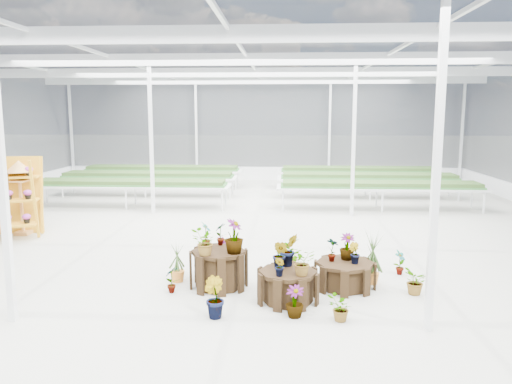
# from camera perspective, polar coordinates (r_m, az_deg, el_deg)

# --- Properties ---
(ground_plane) EXTENTS (24.00, 24.00, 0.00)m
(ground_plane) POSITION_cam_1_polar(r_m,az_deg,el_deg) (11.20, -1.85, -6.65)
(ground_plane) COLOR gray
(ground_plane) RESTS_ON ground
(greenhouse_shell) EXTENTS (18.00, 24.00, 4.50)m
(greenhouse_shell) POSITION_cam_1_polar(r_m,az_deg,el_deg) (10.82, -1.91, 4.91)
(greenhouse_shell) COLOR white
(greenhouse_shell) RESTS_ON ground
(steel_frame) EXTENTS (18.00, 24.00, 4.50)m
(steel_frame) POSITION_cam_1_polar(r_m,az_deg,el_deg) (10.82, -1.91, 4.91)
(steel_frame) COLOR silver
(steel_frame) RESTS_ON ground
(nursery_benches) EXTENTS (16.00, 7.00, 0.84)m
(nursery_benches) POSITION_cam_1_polar(r_m,az_deg,el_deg) (18.16, 0.12, 0.75)
(nursery_benches) COLOR silver
(nursery_benches) RESTS_ON ground
(plinth_tall) EXTENTS (1.17, 1.17, 0.66)m
(plinth_tall) POSITION_cam_1_polar(r_m,az_deg,el_deg) (8.82, -4.28, -8.76)
(plinth_tall) COLOR black
(plinth_tall) RESTS_ON ground
(plinth_mid) EXTENTS (1.24, 1.24, 0.51)m
(plinth_mid) POSITION_cam_1_polar(r_m,az_deg,el_deg) (8.21, 3.65, -10.68)
(plinth_mid) COLOR black
(plinth_mid) RESTS_ON ground
(plinth_low) EXTENTS (1.15, 1.15, 0.46)m
(plinth_low) POSITION_cam_1_polar(r_m,az_deg,el_deg) (8.95, 10.12, -9.30)
(plinth_low) COLOR black
(plinth_low) RESTS_ON ground
(shelf_rack) EXTENTS (2.03, 1.39, 1.96)m
(shelf_rack) POSITION_cam_1_polar(r_m,az_deg,el_deg) (13.58, -27.22, -0.65)
(shelf_rack) COLOR orange
(shelf_rack) RESTS_ON ground
(bird_table) EXTENTS (0.58, 0.58, 1.88)m
(bird_table) POSITION_cam_1_polar(r_m,az_deg,el_deg) (13.73, -25.27, -0.60)
(bird_table) COLOR tan
(bird_table) RESTS_ON ground
(nursery_plants) EXTENTS (4.53, 2.88, 1.25)m
(nursery_plants) POSITION_cam_1_polar(r_m,az_deg,el_deg) (8.81, 2.78, -7.77)
(nursery_plants) COLOR #304C20
(nursery_plants) RESTS_ON ground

